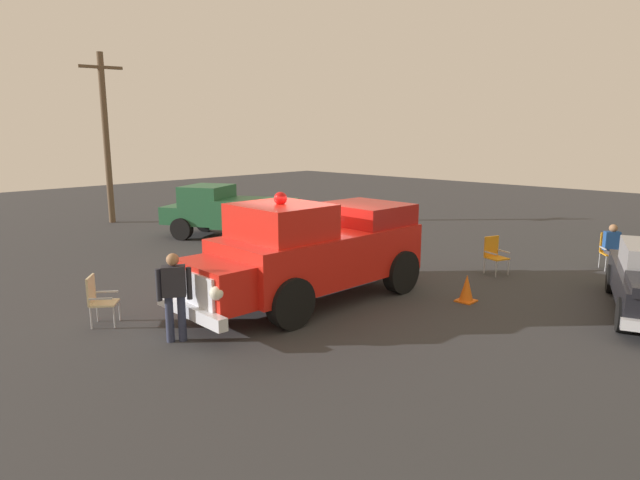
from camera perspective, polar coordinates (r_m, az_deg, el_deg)
ground_plane at (r=12.81m, az=-1.55°, el=-5.99°), size 60.00×60.00×0.00m
vintage_fire_truck at (r=12.19m, az=-0.79°, el=-1.07°), size 2.53×6.04×2.59m
parked_pickup at (r=19.94m, az=-9.55°, el=3.04°), size 5.10×3.77×1.90m
lawn_chair_near_truck at (r=17.30m, az=28.36°, el=-0.79°), size 0.69×0.69×1.02m
lawn_chair_by_car at (r=15.47m, az=17.94°, el=-1.25°), size 0.64×0.64×1.02m
lawn_chair_spare at (r=11.68m, az=-22.45°, el=-5.58°), size 0.69×0.69×1.02m
spectator_seated at (r=17.16m, az=28.56°, el=-0.53°), size 0.62×0.65×1.29m
spectator_standing at (r=10.23m, az=-15.16°, el=-5.25°), size 0.45×0.58×1.68m
utility_pole at (r=24.62m, az=-21.70°, el=10.18°), size 0.55×1.67×7.02m
traffic_cone at (r=12.80m, az=15.25°, el=-4.99°), size 0.40×0.40×0.64m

